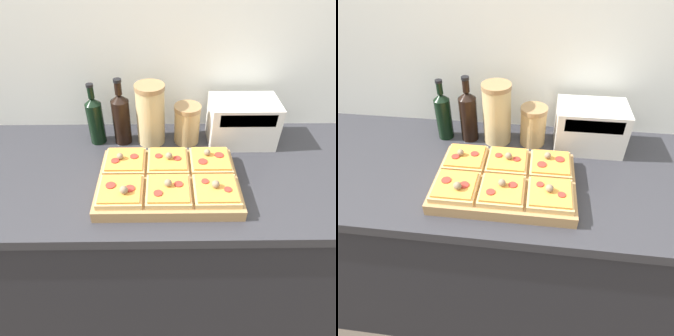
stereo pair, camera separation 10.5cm
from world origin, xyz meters
The scene contains 14 objects.
wall_back centered at (0.00, 0.67, 1.25)m, with size 6.00×0.06×2.50m.
kitchen_counter centered at (0.00, 0.32, 0.46)m, with size 2.63×0.67×0.92m.
cutting_board centered at (-0.02, 0.22, 0.94)m, with size 0.49×0.33×0.04m, color #A37A4C.
pizza_slice_back_left centered at (-0.18, 0.30, 0.97)m, with size 0.15×0.15×0.05m.
pizza_slice_back_center centered at (-0.02, 0.30, 0.97)m, with size 0.15×0.15×0.05m.
pizza_slice_back_right centered at (0.14, 0.30, 0.97)m, with size 0.15×0.15×0.05m.
pizza_slice_front_left centered at (-0.18, 0.14, 0.97)m, with size 0.15×0.15×0.05m.
pizza_slice_front_center centered at (-0.02, 0.14, 0.97)m, with size 0.15×0.15×0.05m.
pizza_slice_front_right centered at (0.14, 0.14, 0.97)m, with size 0.15×0.15×0.05m.
olive_oil_bottle centered at (-0.31, 0.51, 1.02)m, with size 0.07×0.07×0.26m.
wine_bottle centered at (-0.21, 0.51, 1.03)m, with size 0.07×0.07×0.28m.
grain_jar_tall centered at (-0.09, 0.51, 1.05)m, with size 0.12×0.12×0.26m.
grain_jar_short centered at (0.06, 0.51, 1.00)m, with size 0.11×0.11×0.17m.
toaster_oven centered at (0.29, 0.51, 1.01)m, with size 0.30×0.18×0.19m.
Camera 1 is at (-0.03, -0.56, 1.66)m, focal length 32.00 mm.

